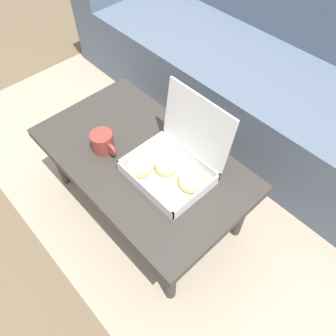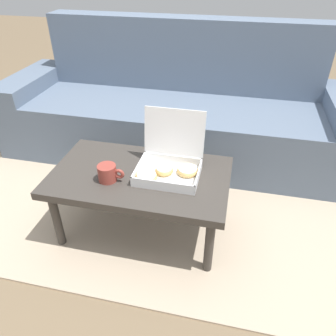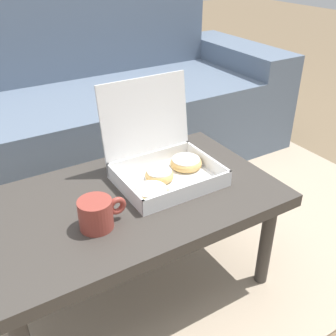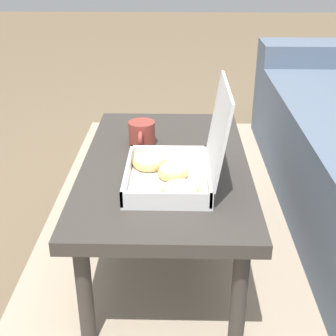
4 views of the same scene
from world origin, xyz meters
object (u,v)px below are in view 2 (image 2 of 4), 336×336
Objects in this scene: pastry_box at (169,164)px; coffee_mug at (108,173)px; couch at (176,112)px; coffee_table at (140,181)px.

pastry_box is 0.30m from coffee_mug.
coffee_table is at bearing -90.00° from couch.
pastry_box is 2.32× the size of coffee_mug.
coffee_table is at bearing 32.60° from coffee_mug.
pastry_box is at bearing 24.40° from coffee_mug.
couch is at bearing 99.13° from pastry_box.
pastry_box reaches higher than coffee_table.
couch is 0.93m from coffee_table.
couch is 8.05× the size of pastry_box.
coffee_table is 2.91× the size of pastry_box.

